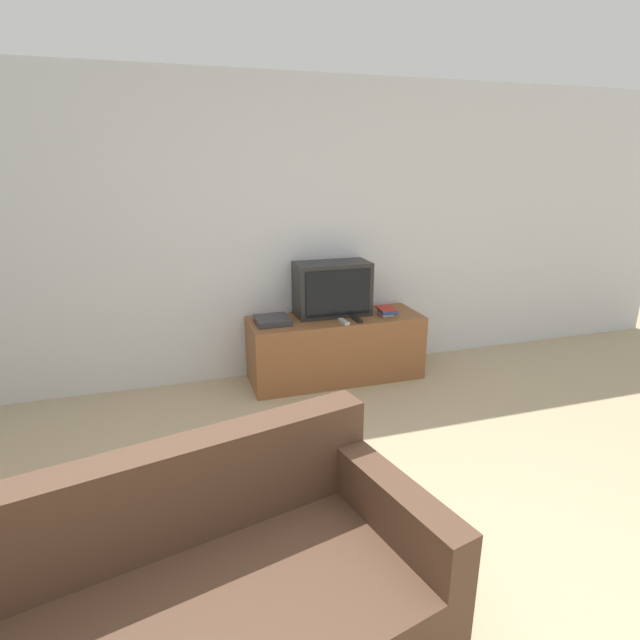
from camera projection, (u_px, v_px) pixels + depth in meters
The scene contains 7 objects.
wall_back at pixel (260, 234), 4.33m from camera, with size 9.00×0.06×2.60m.
tv_stand at pixel (336, 348), 4.51m from camera, with size 1.55×0.54×0.58m.
television at pixel (332, 289), 4.45m from camera, with size 0.66×0.34×0.48m.
book_stack at pixel (387, 311), 4.48m from camera, with size 0.15×0.19×0.07m.
remote_on_stand at pixel (344, 322), 4.27m from camera, with size 0.06×0.16×0.02m.
remote_secondary at pixel (357, 320), 4.32m from camera, with size 0.05×0.15×0.02m.
set_top_box at pixel (272, 320), 4.25m from camera, with size 0.28×0.28×0.05m.
Camera 1 is at (-0.80, -1.29, 1.88)m, focal length 28.00 mm.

